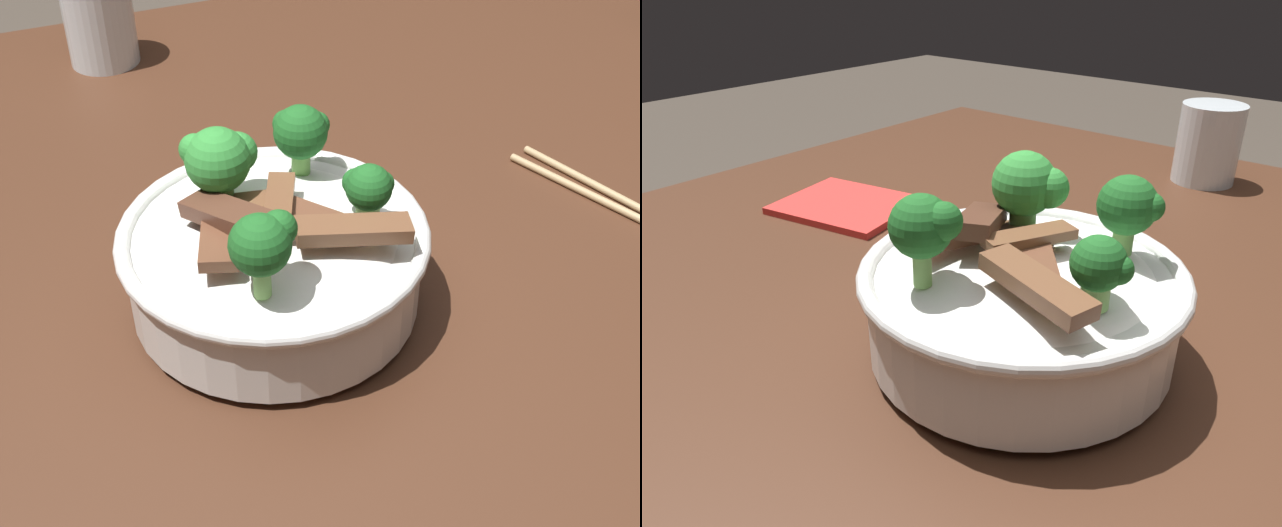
% 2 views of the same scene
% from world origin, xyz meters
% --- Properties ---
extents(dining_table, '(1.32, 0.96, 0.80)m').
position_xyz_m(dining_table, '(0.00, 0.00, 0.72)').
color(dining_table, '#472819').
rests_on(dining_table, ground).
extents(rice_bowl, '(0.23, 0.23, 0.14)m').
position_xyz_m(rice_bowl, '(-0.11, -0.11, 0.86)').
color(rice_bowl, white).
rests_on(rice_bowl, dining_table).
extents(drinking_glass, '(0.08, 0.08, 0.10)m').
position_xyz_m(drinking_glass, '(-0.15, 0.35, 0.85)').
color(drinking_glass, white).
rests_on(drinking_glass, dining_table).
extents(chopsticks_pair, '(0.10, 0.23, 0.01)m').
position_xyz_m(chopsticks_pair, '(0.22, -0.11, 0.81)').
color(chopsticks_pair, tan).
rests_on(chopsticks_pair, dining_table).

